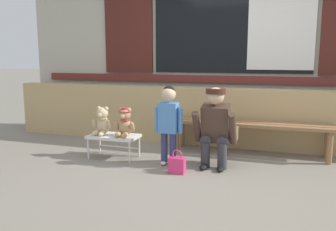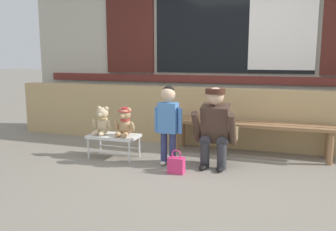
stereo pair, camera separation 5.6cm
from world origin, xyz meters
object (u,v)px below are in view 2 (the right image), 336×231
Objects in this scene: wooden_bench_long at (250,127)px; child_standing at (168,117)px; teddy_bear_plain at (102,122)px; handbag_on_ground at (176,165)px; adult_crouching at (216,127)px; small_display_bench at (114,137)px; teddy_bear_with_hat at (125,122)px.

child_standing is at bearing -138.25° from wooden_bench_long.
handbag_on_ground is (1.12, -0.34, -0.37)m from teddy_bear_plain.
teddy_bear_plain is 0.38× the size of child_standing.
wooden_bench_long is 7.72× the size of handbag_on_ground.
teddy_bear_plain is 1.48m from adult_crouching.
teddy_bear_plain is at bearing 179.49° from small_display_bench.
teddy_bear_plain is at bearing -179.87° from teddy_bear_with_hat.
adult_crouching is (1.16, 0.06, 0.01)m from teddy_bear_with_hat.
teddy_bear_with_hat is at bearing 0.13° from teddy_bear_plain.
wooden_bench_long is 1.65m from teddy_bear_with_hat.
wooden_bench_long is 5.78× the size of teddy_bear_plain.
teddy_bear_with_hat is at bearing 172.97° from child_standing.
teddy_bear_with_hat is 0.38× the size of child_standing.
teddy_bear_plain reaches higher than handbag_on_ground.
adult_crouching reaches higher than wooden_bench_long.
teddy_bear_with_hat reaches higher than small_display_bench.
small_display_bench is 1.76× the size of teddy_bear_with_hat.
teddy_bear_plain is 1.00× the size of teddy_bear_with_hat.
small_display_bench is 2.35× the size of handbag_on_ground.
teddy_bear_with_hat is 0.94m from handbag_on_ground.
teddy_bear_plain is 0.38× the size of adult_crouching.
wooden_bench_long is at bearing 41.75° from child_standing.
wooden_bench_long is at bearing 63.32° from adult_crouching.
small_display_bench is at bearing -156.71° from wooden_bench_long.
handbag_on_ground is (-0.36, -0.39, -0.38)m from adult_crouching.
child_standing is (0.61, -0.08, 0.12)m from teddy_bear_with_hat.
small_display_bench is (-1.65, -0.71, -0.11)m from wooden_bench_long.
adult_crouching is at bearing 2.62° from small_display_bench.
small_display_bench is 1.76× the size of teddy_bear_plain.
adult_crouching is at bearing -116.68° from wooden_bench_long.
child_standing reaches higher than handbag_on_ground.
teddy_bear_with_hat is at bearing 0.77° from small_display_bench.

